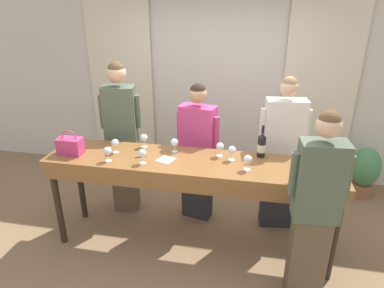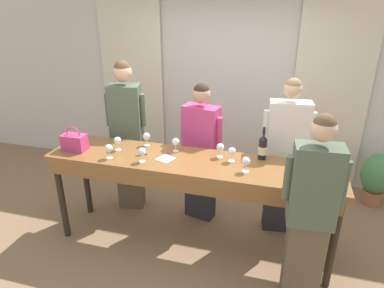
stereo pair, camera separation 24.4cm
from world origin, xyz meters
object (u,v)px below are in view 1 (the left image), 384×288
at_px(tasting_bar, 190,170).
at_px(wine_glass_back_left, 144,138).
at_px(handbag, 70,146).
at_px(guest_cream_sweater, 282,155).
at_px(wine_glass_by_handbag, 174,143).
at_px(potted_plant, 365,170).
at_px(wine_glass_front_mid, 295,171).
at_px(wine_glass_center_left, 232,150).
at_px(wine_glass_back_right, 248,160).
at_px(wine_glass_near_host, 308,171).
at_px(host_pouring, 315,210).
at_px(wine_glass_front_left, 322,155).
at_px(guest_olive_jacket, 122,137).
at_px(wine_glass_center_mid, 220,147).
at_px(wine_glass_center_right, 115,143).
at_px(wine_bottle, 262,145).
at_px(guest_pink_top, 198,152).
at_px(wine_glass_by_bottle, 336,158).
at_px(wine_glass_back_mid, 142,154).

relative_size(tasting_bar, wine_glass_back_left, 19.86).
height_order(handbag, guest_cream_sweater, guest_cream_sweater).
bearing_deg(wine_glass_by_handbag, potted_plant, 28.75).
xyz_separation_m(wine_glass_front_mid, wine_glass_center_left, (-0.58, 0.34, 0.00)).
distance_m(wine_glass_back_right, guest_cream_sweater, 0.77).
bearing_deg(wine_glass_near_host, wine_glass_back_left, 164.84).
height_order(tasting_bar, host_pouring, host_pouring).
bearing_deg(wine_glass_front_mid, wine_glass_front_left, 55.20).
bearing_deg(guest_olive_jacket, wine_glass_near_host, -20.65).
bearing_deg(wine_glass_center_mid, guest_olive_jacket, 162.07).
bearing_deg(wine_glass_center_right, wine_bottle, 7.39).
bearing_deg(wine_glass_back_left, wine_glass_center_mid, -5.05).
bearing_deg(guest_pink_top, host_pouring, -42.05).
distance_m(guest_olive_jacket, host_pouring, 2.35).
relative_size(wine_glass_front_left, wine_glass_by_bottle, 1.00).
bearing_deg(wine_glass_near_host, wine_glass_center_left, 156.03).
bearing_deg(tasting_bar, wine_glass_center_right, 176.34).
bearing_deg(tasting_bar, guest_cream_sweater, 31.81).
height_order(wine_bottle, guest_cream_sweater, guest_cream_sweater).
relative_size(wine_glass_front_mid, wine_glass_center_right, 1.00).
xyz_separation_m(wine_glass_by_handbag, guest_cream_sweater, (1.13, 0.38, -0.21)).
height_order(wine_glass_front_left, guest_pink_top, guest_pink_top).
distance_m(wine_glass_center_mid, potted_plant, 2.35).
relative_size(wine_glass_center_mid, wine_glass_center_right, 1.00).
bearing_deg(handbag, wine_glass_by_handbag, 13.83).
distance_m(wine_glass_center_left, wine_glass_back_left, 0.98).
height_order(wine_glass_back_mid, potted_plant, wine_glass_back_mid).
bearing_deg(host_pouring, guest_pink_top, 137.95).
xyz_separation_m(wine_glass_center_left, guest_olive_jacket, (-1.36, 0.47, -0.15)).
height_order(tasting_bar, wine_glass_back_mid, wine_glass_back_mid).
height_order(wine_glass_back_left, potted_plant, wine_glass_back_left).
bearing_deg(guest_cream_sweater, wine_glass_front_mid, -85.68).
bearing_deg(wine_glass_center_left, guest_olive_jacket, 161.11).
height_order(wine_glass_near_host, guest_cream_sweater, guest_cream_sweater).
bearing_deg(guest_pink_top, wine_glass_by_handbag, -114.91).
height_order(wine_glass_by_handbag, guest_pink_top, guest_pink_top).
xyz_separation_m(wine_glass_center_right, guest_olive_jacket, (-0.14, 0.52, -0.15)).
xyz_separation_m(wine_glass_center_right, wine_glass_back_left, (0.25, 0.20, 0.00)).
bearing_deg(potted_plant, host_pouring, -116.23).
height_order(handbag, wine_glass_back_left, handbag).
bearing_deg(wine_glass_center_left, guest_cream_sweater, 41.84).
xyz_separation_m(wine_glass_front_mid, guest_pink_top, (-1.01, 0.81, -0.26)).
height_order(handbag, wine_glass_by_handbag, handbag).
bearing_deg(wine_glass_center_left, host_pouring, -38.71).
bearing_deg(wine_glass_near_host, wine_glass_front_mid, -163.09).
xyz_separation_m(wine_glass_front_left, wine_glass_near_host, (-0.16, -0.37, 0.00)).
bearing_deg(wine_glass_by_handbag, wine_glass_center_right, -167.24).
xyz_separation_m(wine_glass_by_handbag, potted_plant, (2.31, 1.27, -0.74)).
xyz_separation_m(wine_glass_front_mid, wine_glass_by_handbag, (-1.19, 0.43, -0.00)).
xyz_separation_m(wine_glass_back_right, potted_plant, (1.54, 1.53, -0.74)).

